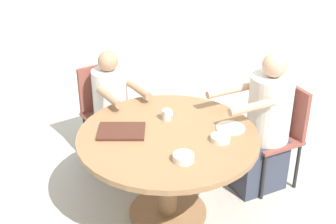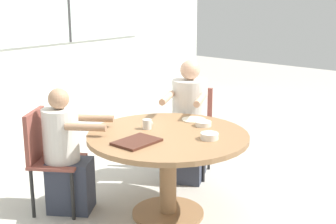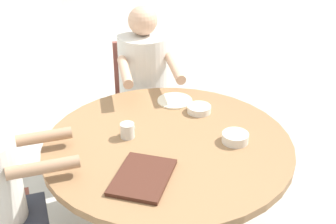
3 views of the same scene
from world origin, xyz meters
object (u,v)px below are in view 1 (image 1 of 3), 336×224
object	(u,v)px
chair_for_woman_green_shirt	(104,105)
coffee_mug	(167,115)
bowl_white_shallow	(220,138)
person_woman_green_shirt	(113,116)
bowl_cereal	(183,158)
person_man_blue_shirt	(264,131)
chair_for_man_blue_shirt	(281,127)

from	to	relation	value
chair_for_woman_green_shirt	coffee_mug	world-z (taller)	chair_for_woman_green_shirt
bowl_white_shallow	person_woman_green_shirt	bearing A→B (deg)	136.40
person_woman_green_shirt	bowl_white_shallow	xyz separation A→B (m)	(0.84, -0.80, 0.25)
coffee_mug	bowl_cereal	distance (m)	0.56
person_woman_green_shirt	person_man_blue_shirt	size ratio (longest dim) A/B	0.90
chair_for_woman_green_shirt	person_woman_green_shirt	distance (m)	0.17
coffee_mug	bowl_cereal	world-z (taller)	coffee_mug
chair_for_woman_green_shirt	person_man_blue_shirt	size ratio (longest dim) A/B	0.74
person_woman_green_shirt	bowl_white_shallow	size ratio (longest dim) A/B	7.76
coffee_mug	person_woman_green_shirt	bearing A→B (deg)	133.65
chair_for_woman_green_shirt	bowl_cereal	world-z (taller)	chair_for_woman_green_shirt
person_man_blue_shirt	coffee_mug	bearing A→B (deg)	75.33
chair_for_woman_green_shirt	bowl_cereal	xyz separation A→B (m)	(0.67, -1.19, 0.22)
person_man_blue_shirt	person_woman_green_shirt	bearing A→B (deg)	48.67
coffee_mug	person_man_blue_shirt	bearing A→B (deg)	11.61
person_woman_green_shirt	bowl_cereal	size ratio (longest dim) A/B	7.67
coffee_mug	bowl_white_shallow	xyz separation A→B (m)	(0.37, -0.31, -0.02)
coffee_mug	bowl_cereal	xyz separation A→B (m)	(0.10, -0.55, -0.02)
person_woman_green_shirt	person_man_blue_shirt	world-z (taller)	person_man_blue_shirt
chair_for_woman_green_shirt	bowl_white_shallow	world-z (taller)	chair_for_woman_green_shirt
chair_for_woman_green_shirt	person_man_blue_shirt	world-z (taller)	person_man_blue_shirt
person_woman_green_shirt	bowl_white_shallow	world-z (taller)	person_woman_green_shirt
chair_for_woman_green_shirt	person_man_blue_shirt	distance (m)	1.41
bowl_cereal	chair_for_woman_green_shirt	bearing A→B (deg)	119.35
chair_for_woman_green_shirt	person_woman_green_shirt	xyz separation A→B (m)	(0.09, -0.14, -0.04)
person_woman_green_shirt	chair_for_woman_green_shirt	bearing A→B (deg)	-90.00
chair_for_man_blue_shirt	bowl_cereal	xyz separation A→B (m)	(-0.82, -0.79, 0.22)
chair_for_woman_green_shirt	coffee_mug	xyz separation A→B (m)	(0.56, -0.63, 0.23)
chair_for_man_blue_shirt	chair_for_woman_green_shirt	bearing A→B (deg)	48.71
coffee_mug	chair_for_man_blue_shirt	bearing A→B (deg)	14.18
chair_for_man_blue_shirt	bowl_white_shallow	size ratio (longest dim) A/B	6.33
person_woman_green_shirt	person_man_blue_shirt	xyz separation A→B (m)	(1.24, -0.33, 0.05)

